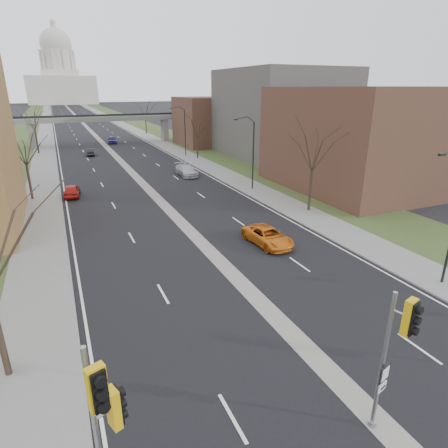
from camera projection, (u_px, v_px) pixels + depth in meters
ground at (371, 414)px, 14.50m from camera, size 700.00×700.00×0.00m
road_surface at (80, 121)px, 143.29m from camera, size 20.00×600.00×0.01m
median_strip at (80, 121)px, 143.29m from camera, size 1.20×600.00×0.02m
sidewalk_right at (113, 119)px, 147.84m from camera, size 4.00×600.00×0.12m
sidewalk_left at (46, 121)px, 138.71m from camera, size 4.00×600.00×0.12m
grass_verge_right at (128, 119)px, 150.13m from camera, size 8.00×600.00×0.10m
grass_verge_left at (28, 122)px, 136.43m from camera, size 8.00×600.00×0.10m
commercial_block_near at (357, 139)px, 45.62m from camera, size 16.00×20.00×12.00m
commercial_block_mid at (281, 114)px, 67.23m from camera, size 18.00×22.00×15.00m
commercial_block_far at (212, 121)px, 81.26m from camera, size 14.00×14.00×10.00m
pedestrian_bridge at (102, 122)px, 81.53m from camera, size 34.00×3.00×6.45m
capitol at (60, 78)px, 282.88m from camera, size 48.00×42.00×55.75m
streetlight_mid at (248, 132)px, 43.77m from camera, size 2.61×0.20×8.70m
streetlight_far at (180, 117)px, 66.10m from camera, size 2.61×0.20×8.70m
tree_left_b at (23, 144)px, 40.04m from camera, size 6.75×6.75×8.81m
tree_left_c at (32, 116)px, 68.95m from camera, size 7.65×7.65×9.99m
tree_right_a at (314, 146)px, 36.06m from camera, size 7.20×7.20×9.40m
tree_right_b at (197, 125)px, 64.68m from camera, size 6.30×6.30×8.22m
tree_right_c at (145, 107)px, 98.60m from camera, size 7.65×7.65×9.99m
signal_pole_left at (104, 410)px, 9.93m from camera, size 0.98×1.30×5.86m
signal_pole_median at (397, 341)px, 12.41m from camera, size 0.75×0.95×5.70m
car_left_near at (72, 190)px, 43.21m from camera, size 2.15×4.41×1.45m
car_left_far at (90, 152)px, 69.48m from camera, size 1.58×3.92×1.26m
car_right_near at (268, 236)px, 29.96m from camera, size 2.74×5.18×1.39m
car_right_mid at (186, 170)px, 53.48m from camera, size 2.21×5.42×1.57m
car_right_far at (112, 140)px, 84.73m from camera, size 2.31×4.69×1.54m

